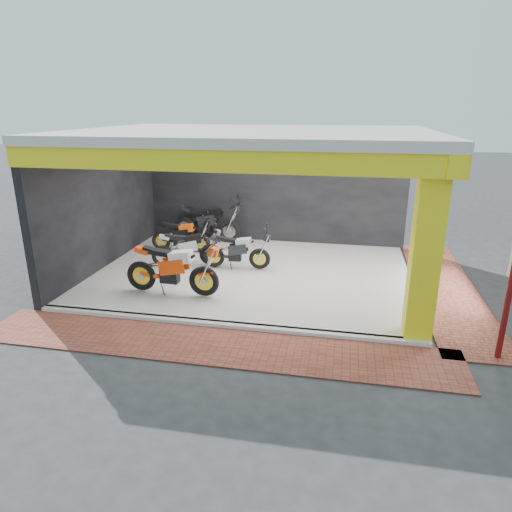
{
  "coord_description": "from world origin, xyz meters",
  "views": [
    {
      "loc": [
        2.29,
        -9.0,
        4.21
      ],
      "look_at": [
        0.3,
        0.92,
        0.9
      ],
      "focal_mm": 32.0,
      "sensor_mm": 36.0,
      "label": 1
    }
  ],
  "objects": [
    {
      "name": "ground",
      "position": [
        0.0,
        0.0,
        0.0
      ],
      "size": [
        80.0,
        80.0,
        0.0
      ],
      "primitive_type": "plane",
      "color": "#2D2D30",
      "rests_on": "ground"
    },
    {
      "name": "showroom_floor",
      "position": [
        0.0,
        2.0,
        0.05
      ],
      "size": [
        8.0,
        6.0,
        0.1
      ],
      "primitive_type": "cube",
      "color": "white",
      "rests_on": "ground"
    },
    {
      "name": "showroom_ceiling",
      "position": [
        0.0,
        2.0,
        3.6
      ],
      "size": [
        8.4,
        6.4,
        0.2
      ],
      "primitive_type": "cube",
      "color": "beige",
      "rests_on": "corner_column"
    },
    {
      "name": "back_wall",
      "position": [
        0.0,
        5.1,
        1.75
      ],
      "size": [
        8.2,
        0.2,
        3.5
      ],
      "primitive_type": "cube",
      "color": "black",
      "rests_on": "ground"
    },
    {
      "name": "left_wall",
      "position": [
        -4.1,
        2.0,
        1.75
      ],
      "size": [
        0.2,
        6.2,
        3.5
      ],
      "primitive_type": "cube",
      "color": "black",
      "rests_on": "ground"
    },
    {
      "name": "corner_column",
      "position": [
        3.75,
        -0.75,
        1.75
      ],
      "size": [
        0.5,
        0.5,
        3.5
      ],
      "primitive_type": "cube",
      "color": "yellow",
      "rests_on": "ground"
    },
    {
      "name": "header_beam_front",
      "position": [
        0.0,
        -1.0,
        3.3
      ],
      "size": [
        8.4,
        0.3,
        0.4
      ],
      "primitive_type": "cube",
      "color": "yellow",
      "rests_on": "corner_column"
    },
    {
      "name": "header_beam_right",
      "position": [
        4.0,
        2.0,
        3.3
      ],
      "size": [
        0.3,
        6.4,
        0.4
      ],
      "primitive_type": "cube",
      "color": "yellow",
      "rests_on": "corner_column"
    },
    {
      "name": "floor_kerb",
      "position": [
        0.0,
        -1.02,
        0.05
      ],
      "size": [
        8.0,
        0.2,
        0.1
      ],
      "primitive_type": "cube",
      "color": "white",
      "rests_on": "ground"
    },
    {
      "name": "paver_front",
      "position": [
        0.0,
        -1.8,
        0.01
      ],
      "size": [
        9.0,
        1.4,
        0.03
      ],
      "primitive_type": "cube",
      "color": "brown",
      "rests_on": "ground"
    },
    {
      "name": "paver_right",
      "position": [
        4.8,
        2.0,
        0.01
      ],
      "size": [
        1.4,
        7.0,
        0.03
      ],
      "primitive_type": "cube",
      "color": "brown",
      "rests_on": "ground"
    },
    {
      "name": "signpost",
      "position": [
        5.07,
        -1.23,
        1.36
      ],
      "size": [
        0.1,
        0.35,
        2.48
      ],
      "rotation": [
        0.0,
        0.0,
        0.13
      ],
      "color": "#630F0E",
      "rests_on": "ground"
    },
    {
      "name": "moto_hero",
      "position": [
        -0.74,
        0.16,
        0.82
      ],
      "size": [
        2.39,
        0.95,
        1.45
      ],
      "primitive_type": null,
      "rotation": [
        0.0,
        0.0,
        -0.03
      ],
      "color": "#FB400A",
      "rests_on": "showroom_floor"
    },
    {
      "name": "moto_row_a",
      "position": [
        0.14,
        2.2,
        0.68
      ],
      "size": [
        1.94,
        0.82,
        1.16
      ],
      "primitive_type": null,
      "rotation": [
        0.0,
        0.0,
        0.06
      ],
      "color": "black",
      "rests_on": "showroom_floor"
    },
    {
      "name": "moto_row_b",
      "position": [
        -1.24,
        2.28,
        0.7
      ],
      "size": [
        2.09,
        1.29,
        1.2
      ],
      "primitive_type": null,
      "rotation": [
        0.0,
        0.0,
        0.31
      ],
      "color": "#9D9FA5",
      "rests_on": "showroom_floor"
    },
    {
      "name": "moto_row_c",
      "position": [
        -1.84,
        3.33,
        0.68
      ],
      "size": [
        1.92,
        0.78,
        1.16
      ],
      "primitive_type": null,
      "rotation": [
        0.0,
        0.0,
        0.04
      ],
      "color": "black",
      "rests_on": "showroom_floor"
    },
    {
      "name": "moto_row_d",
      "position": [
        -1.28,
        4.5,
        0.82
      ],
      "size": [
        2.43,
        1.09,
        1.44
      ],
      "primitive_type": null,
      "rotation": [
        0.0,
        0.0,
        -0.09
      ],
      "color": "black",
      "rests_on": "showroom_floor"
    }
  ]
}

